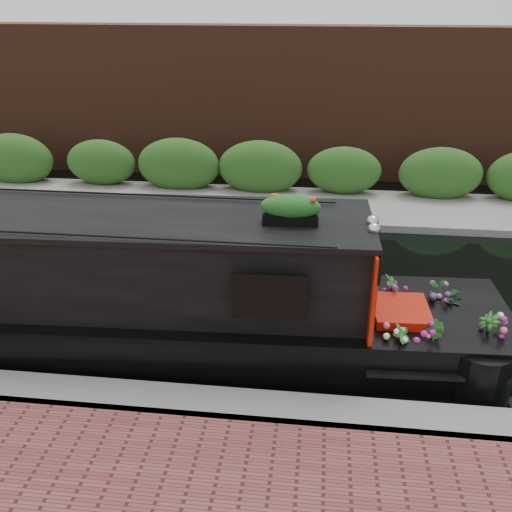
# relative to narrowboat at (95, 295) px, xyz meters

# --- Properties ---
(ground) EXTENTS (80.00, 80.00, 0.00)m
(ground) POSITION_rel_narrowboat_xyz_m (1.73, 1.81, -0.80)
(ground) COLOR black
(ground) RESTS_ON ground
(near_bank_coping) EXTENTS (40.00, 0.60, 0.50)m
(near_bank_coping) POSITION_rel_narrowboat_xyz_m (1.73, -1.49, -0.80)
(near_bank_coping) COLOR slate
(near_bank_coping) RESTS_ON ground
(far_bank_path) EXTENTS (40.00, 2.40, 0.34)m
(far_bank_path) POSITION_rel_narrowboat_xyz_m (1.73, 6.01, -0.80)
(far_bank_path) COLOR gray
(far_bank_path) RESTS_ON ground
(far_hedge) EXTENTS (40.00, 1.10, 2.80)m
(far_hedge) POSITION_rel_narrowboat_xyz_m (1.73, 6.91, -0.80)
(far_hedge) COLOR #2A571D
(far_hedge) RESTS_ON ground
(far_brick_wall) EXTENTS (40.00, 1.00, 8.00)m
(far_brick_wall) POSITION_rel_narrowboat_xyz_m (1.73, 9.01, -0.80)
(far_brick_wall) COLOR #4E281A
(far_brick_wall) RESTS_ON ground
(narrowboat) EXTENTS (11.47, 2.46, 2.68)m
(narrowboat) POSITION_rel_narrowboat_xyz_m (0.00, 0.00, 0.00)
(narrowboat) COLOR black
(narrowboat) RESTS_ON ground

